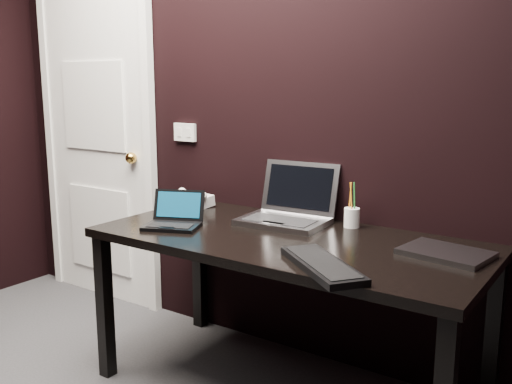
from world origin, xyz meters
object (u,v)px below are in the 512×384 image
Objects in this scene: closed_laptop at (446,253)px; pen_cup at (352,217)px; door at (98,138)px; netbook at (174,220)px; desk at (287,254)px; silver_laptop at (288,212)px; mobile_phone at (175,208)px; ext_keyboard at (322,265)px; desk_phone at (193,200)px.

closed_laptop is 1.67× the size of pen_cup.
closed_laptop is at bearing -6.56° from door.
desk is at bearing 15.61° from netbook.
silver_laptop is at bearing -163.19° from pen_cup.
mobile_phone is (-0.15, 0.17, 0.01)m from netbook.
ext_keyboard is 1.18m from desk_phone.
desk_phone is (-1.38, 0.12, 0.03)m from closed_laptop.
silver_laptop is at bearing 43.06° from netbook.
silver_laptop is 0.60m from desk_phone.
door is 0.97m from desk_phone.
closed_laptop reaches higher than desk.
desk_phone is at bearing 179.37° from silver_laptop.
pen_cup is at bearing 16.81° from silver_laptop.
silver_laptop reaches higher than ext_keyboard.
mobile_phone reaches higher than ext_keyboard.
pen_cup is at bearing 19.18° from mobile_phone.
desk is 0.45m from ext_keyboard.
silver_laptop is at bearing 131.60° from ext_keyboard.
silver_laptop is at bearing 20.44° from mobile_phone.
door reaches higher than silver_laptop.
silver_laptop is at bearing 121.30° from desk.
desk_phone is (-0.20, 0.37, 0.01)m from netbook.
door is 5.08× the size of silver_laptop.
silver_laptop is 1.96× the size of desk_phone.
door is 1.83m from pen_cup.
desk_phone is 2.02× the size of mobile_phone.
silver_laptop reaches higher than desk.
silver_laptop is 1.99× the size of pen_cup.
desk_phone is (-1.06, 0.52, 0.02)m from ext_keyboard.
mobile_phone is (-1.00, 0.32, 0.03)m from ext_keyboard.
silver_laptop reaches higher than mobile_phone.
desk_phone is (0.92, -0.15, -0.27)m from door.
desk_phone is at bearing -174.74° from pen_cup.
silver_laptop is (-0.13, 0.22, 0.13)m from desk.
door is 1.54m from silver_laptop.
desk is 4.81× the size of closed_laptop.
netbook is 0.70× the size of ext_keyboard.
door is 4.81× the size of ext_keyboard.
pen_cup is at bearing 105.38° from ext_keyboard.
desk is 5.45× the size of netbook.
ext_keyboard reaches higher than closed_laptop.
desk_phone is at bearing 153.61° from ext_keyboard.
mobile_phone is at bearing -160.82° from pen_cup.
closed_laptop is at bearing -4.81° from desk_phone.
netbook is at bearing -146.37° from pen_cup.
silver_laptop is 1.19× the size of closed_laptop.
silver_laptop reaches higher than netbook.
netbook reaches higher than closed_laptop.
pen_cup is at bearing 5.26° from desk_phone.
netbook is 0.54m from silver_laptop.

